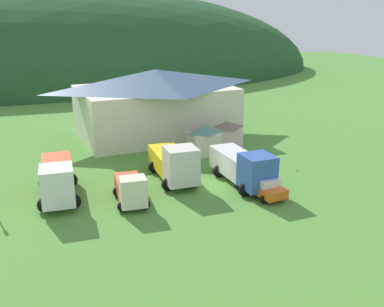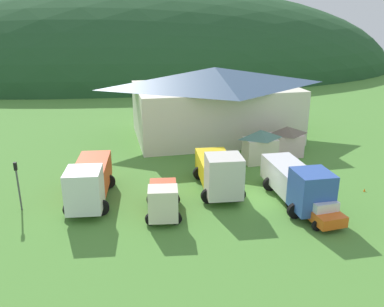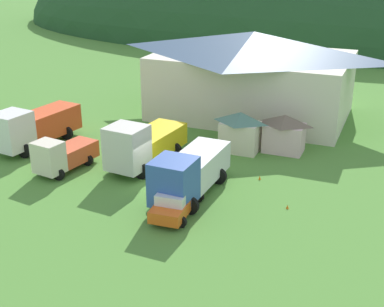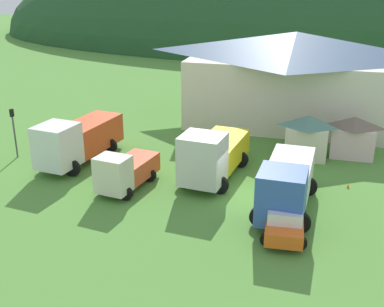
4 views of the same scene
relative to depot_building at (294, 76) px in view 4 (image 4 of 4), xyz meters
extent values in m
plane|color=#518C38|center=(-1.65, -16.61, -3.98)|extent=(200.00, 200.00, 0.00)
ellipsoid|color=#234C28|center=(-1.65, 54.62, -3.98)|extent=(124.50, 60.00, 39.06)
cube|color=silver|center=(0.00, 0.00, -1.12)|extent=(17.09, 11.23, 5.72)
pyramid|color=#3D5675|center=(0.00, 0.00, 2.74)|extent=(18.46, 12.13, 2.00)
cube|color=beige|center=(1.84, -9.26, -2.81)|extent=(2.88, 2.01, 2.33)
pyramid|color=#4C7A6B|center=(1.84, -9.26, -1.24)|extent=(3.11, 2.17, 0.81)
cube|color=beige|center=(4.99, -8.07, -2.88)|extent=(2.98, 2.04, 2.19)
pyramid|color=#6B5B4C|center=(4.99, -8.07, -1.40)|extent=(3.22, 2.21, 0.77)
cube|color=white|center=(-13.63, -16.60, -2.03)|extent=(2.63, 2.80, 2.80)
cube|color=black|center=(-13.65, -16.72, -1.41)|extent=(1.50, 2.16, 0.90)
cube|color=#E04C23|center=(-13.14, -12.83, -2.41)|extent=(2.96, 5.33, 2.04)
cylinder|color=black|center=(-12.63, -16.73, -3.43)|extent=(1.10, 0.30, 1.10)
cylinder|color=black|center=(-14.64, -16.47, -3.43)|extent=(1.10, 0.30, 1.10)
cylinder|color=black|center=(-12.04, -12.20, -3.43)|extent=(1.10, 0.30, 1.10)
cylinder|color=black|center=(-14.05, -11.94, -3.43)|extent=(1.10, 0.30, 1.10)
cube|color=beige|center=(-8.67, -18.93, -2.49)|extent=(2.11, 1.79, 2.17)
cube|color=black|center=(-8.68, -19.00, -2.02)|extent=(1.20, 1.36, 0.69)
cube|color=#DB512D|center=(-8.32, -16.54, -2.97)|extent=(2.37, 3.55, 1.21)
cylinder|color=black|center=(-7.88, -19.04, -3.58)|extent=(0.80, 0.30, 0.80)
cylinder|color=black|center=(-9.47, -18.81, -3.58)|extent=(0.80, 0.30, 0.80)
cylinder|color=black|center=(-7.45, -16.16, -3.58)|extent=(0.80, 0.30, 0.80)
cylinder|color=black|center=(-9.04, -15.93, -3.58)|extent=(0.80, 0.30, 0.80)
cube|color=silver|center=(-3.89, -16.61, -1.92)|extent=(2.74, 2.59, 3.02)
cube|color=black|center=(-3.90, -16.73, -1.26)|extent=(1.53, 2.01, 0.97)
cube|color=yellow|center=(-3.53, -12.91, -2.61)|extent=(3.01, 5.31, 1.63)
cylinder|color=black|center=(-2.78, -16.72, -3.43)|extent=(1.10, 0.30, 1.10)
cylinder|color=black|center=(-5.00, -16.51, -3.43)|extent=(1.10, 0.30, 1.10)
cylinder|color=black|center=(-2.35, -12.25, -3.43)|extent=(1.10, 0.30, 1.10)
cylinder|color=black|center=(-4.56, -12.04, -3.43)|extent=(1.10, 0.30, 1.10)
cube|color=#3356AD|center=(1.16, -20.07, -2.06)|extent=(2.46, 2.55, 2.73)
cube|color=black|center=(1.16, -20.19, -1.46)|extent=(1.34, 2.02, 0.87)
cube|color=silver|center=(1.28, -16.24, -2.49)|extent=(2.54, 5.25, 1.88)
cylinder|color=black|center=(2.21, -20.10, -3.43)|extent=(1.10, 0.30, 1.10)
cylinder|color=black|center=(0.12, -20.04, -3.43)|extent=(1.10, 0.30, 1.10)
cylinder|color=black|center=(2.34, -15.49, -3.43)|extent=(1.10, 0.30, 1.10)
cylinder|color=black|center=(0.26, -15.43, -3.43)|extent=(1.10, 0.30, 1.10)
cube|color=orange|center=(1.42, -20.16, -3.29)|extent=(2.19, 5.02, 0.70)
cube|color=silver|center=(1.46, -20.74, -2.63)|extent=(1.83, 2.08, 0.62)
cylinder|color=black|center=(2.34, -21.76, -3.64)|extent=(0.68, 0.24, 0.68)
cylinder|color=black|center=(0.75, -21.87, -3.64)|extent=(0.68, 0.24, 0.68)
cylinder|color=black|center=(2.09, -18.44, -3.64)|extent=(0.68, 0.24, 0.68)
cylinder|color=black|center=(0.50, -18.56, -3.64)|extent=(0.68, 0.24, 0.68)
cylinder|color=#4C4C51|center=(-18.12, -14.75, -2.46)|extent=(0.12, 0.12, 3.03)
cube|color=black|center=(-18.12, -14.75, -0.67)|extent=(0.20, 0.24, 0.55)
sphere|color=yellow|center=(-18.12, -14.62, -0.67)|extent=(0.14, 0.14, 0.14)
cone|color=orange|center=(4.72, -13.80, -3.98)|extent=(0.36, 0.36, 0.55)
camera|label=1|loc=(-16.98, -47.36, 9.93)|focal=40.90mm
camera|label=2|loc=(-11.97, -42.17, 9.03)|focal=37.52mm
camera|label=3|loc=(12.76, -45.33, 10.90)|focal=48.69mm
camera|label=4|loc=(2.82, -42.87, 8.82)|focal=45.66mm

